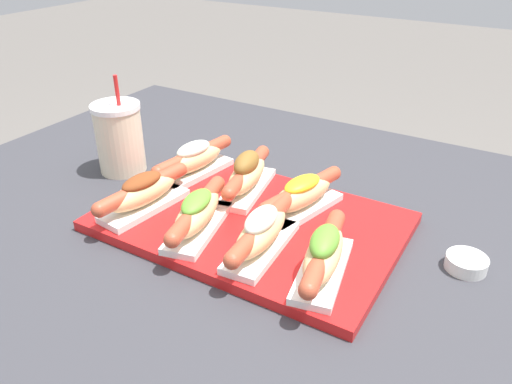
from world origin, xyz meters
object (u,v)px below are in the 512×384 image
object	(u,v)px
hot_dog_2	(261,232)
hot_dog_5	(247,174)
hot_dog_0	(143,192)
hot_dog_6	(302,195)
hot_dog_4	(194,159)
hot_dog_1	(197,213)
sauce_bowl	(466,262)
serving_tray	(250,222)
drink_cup	(120,138)
hot_dog_3	(324,254)

from	to	relation	value
hot_dog_2	hot_dog_5	distance (m)	0.19
hot_dog_0	hot_dog_6	distance (m)	0.28
hot_dog_4	hot_dog_5	world-z (taller)	hot_dog_5
hot_dog_1	sauce_bowl	bearing A→B (deg)	19.90
serving_tray	hot_dog_4	world-z (taller)	hot_dog_4
serving_tray	drink_cup	xyz separation A→B (m)	(-0.34, 0.05, 0.06)
hot_dog_0	sauce_bowl	distance (m)	0.54
hot_dog_6	drink_cup	bearing A→B (deg)	-178.00
hot_dog_3	hot_dog_6	world-z (taller)	hot_dog_3
hot_dog_6	drink_cup	distance (m)	0.41
hot_dog_1	hot_dog_3	distance (m)	0.22
serving_tray	hot_dog_3	size ratio (longest dim) A/B	2.46
hot_dog_2	hot_dog_5	bearing A→B (deg)	128.27
hot_dog_5	sauce_bowl	world-z (taller)	hot_dog_5
hot_dog_1	sauce_bowl	world-z (taller)	hot_dog_1
sauce_bowl	drink_cup	world-z (taller)	drink_cup
hot_dog_6	sauce_bowl	size ratio (longest dim) A/B	3.25
sauce_bowl	drink_cup	xyz separation A→B (m)	(-0.69, -0.02, 0.06)
serving_tray	hot_dog_6	size ratio (longest dim) A/B	2.48
hot_dog_2	hot_dog_3	world-z (taller)	hot_dog_3
hot_dog_6	hot_dog_2	bearing A→B (deg)	-90.62
hot_dog_2	hot_dog_1	bearing A→B (deg)	-177.64
hot_dog_2	drink_cup	size ratio (longest dim) A/B	1.01
sauce_bowl	hot_dog_1	bearing A→B (deg)	-160.10
serving_tray	hot_dog_1	world-z (taller)	hot_dog_1
hot_dog_5	hot_dog_6	distance (m)	0.12
hot_dog_1	hot_dog_5	size ratio (longest dim) A/B	0.99
hot_dog_1	hot_dog_6	size ratio (longest dim) A/B	1.00
hot_dog_6	drink_cup	world-z (taller)	drink_cup
hot_dog_2	sauce_bowl	bearing A→B (deg)	26.38
hot_dog_3	hot_dog_5	size ratio (longest dim) A/B	1.00
hot_dog_0	hot_dog_4	world-z (taller)	hot_dog_4
hot_dog_4	drink_cup	distance (m)	0.17
hot_dog_1	hot_dog_2	distance (m)	0.12
drink_cup	hot_dog_4	bearing A→B (deg)	11.32
hot_dog_0	hot_dog_4	xyz separation A→B (m)	(-0.00, 0.15, 0.00)
drink_cup	hot_dog_3	bearing A→B (deg)	-13.90
sauce_bowl	hot_dog_3	bearing A→B (deg)	-140.72
serving_tray	sauce_bowl	xyz separation A→B (m)	(0.34, 0.07, 0.00)
hot_dog_4	sauce_bowl	world-z (taller)	hot_dog_4
hot_dog_0	hot_dog_6	xyz separation A→B (m)	(0.24, 0.13, -0.00)
hot_dog_1	hot_dog_4	distance (m)	0.20
drink_cup	hot_dog_2	bearing A→B (deg)	-16.75
hot_dog_4	hot_dog_6	bearing A→B (deg)	-4.32
hot_dog_0	hot_dog_5	size ratio (longest dim) A/B	1.01
hot_dog_3	hot_dog_4	distance (m)	0.38
sauce_bowl	hot_dog_4	bearing A→B (deg)	178.21
hot_dog_2	hot_dog_4	size ratio (longest dim) A/B	1.01
hot_dog_0	hot_dog_6	size ratio (longest dim) A/B	1.02
serving_tray	hot_dog_2	world-z (taller)	hot_dog_2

